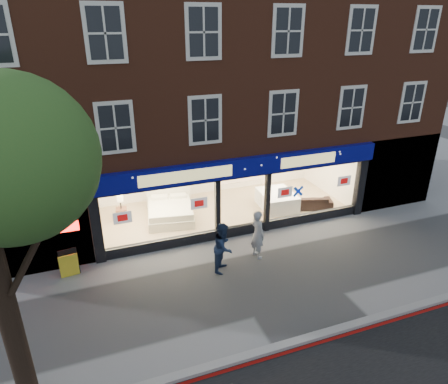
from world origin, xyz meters
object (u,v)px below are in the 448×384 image
sofa (309,202)px  a_board (69,264)px  display_bed (170,210)px  pedestrian_blue (223,247)px  pedestrian_grey (258,234)px  mattress_stack (277,200)px

sofa → a_board: (-10.24, -1.63, 0.08)m
display_bed → pedestrian_blue: bearing=-68.7°
pedestrian_grey → pedestrian_blue: size_ratio=1.03×
a_board → pedestrian_blue: bearing=-23.1°
display_bed → pedestrian_grey: 4.56m
display_bed → mattress_stack: (4.77, -0.65, -0.00)m
display_bed → mattress_stack: 4.81m
sofa → a_board: bearing=27.3°
a_board → pedestrian_grey: (6.41, -1.07, 0.45)m
a_board → pedestrian_grey: 6.52m
a_board → pedestrian_blue: size_ratio=0.53×
display_bed → a_board: display_bed is taller
mattress_stack → pedestrian_grey: pedestrian_grey is taller
mattress_stack → a_board: 9.15m
display_bed → mattress_stack: bearing=2.1°
pedestrian_grey → pedestrian_blue: (-1.44, -0.35, -0.03)m
mattress_stack → pedestrian_blue: bearing=-137.3°
display_bed → mattress_stack: display_bed is taller
display_bed → sofa: size_ratio=1.29×
mattress_stack → sofa: 1.46m
display_bed → a_board: size_ratio=2.77×
mattress_stack → pedestrian_blue: (-3.91, -3.61, 0.43)m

